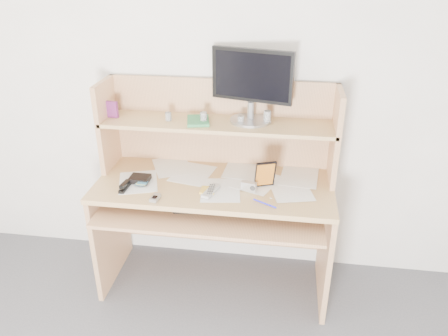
# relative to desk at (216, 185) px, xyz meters

# --- Properties ---
(back_wall) EXTENTS (3.60, 0.04, 2.50)m
(back_wall) POSITION_rel_desk_xyz_m (0.00, 0.24, 0.56)
(back_wall) COLOR white
(back_wall) RESTS_ON floor
(desk) EXTENTS (1.40, 0.70, 1.30)m
(desk) POSITION_rel_desk_xyz_m (0.00, 0.00, 0.00)
(desk) COLOR tan
(desk) RESTS_ON floor
(paper_clutter) EXTENTS (1.32, 0.54, 0.01)m
(paper_clutter) POSITION_rel_desk_xyz_m (0.00, -0.08, 0.06)
(paper_clutter) COLOR white
(paper_clutter) RESTS_ON desk
(keyboard) EXTENTS (0.53, 0.26, 0.04)m
(keyboard) POSITION_rel_desk_xyz_m (0.04, -0.16, -0.03)
(keyboard) COLOR black
(keyboard) RESTS_ON desk
(tv_remote) EXTENTS (0.09, 0.17, 0.02)m
(tv_remote) POSITION_rel_desk_xyz_m (0.00, -0.20, 0.07)
(tv_remote) COLOR #A2A29D
(tv_remote) RESTS_ON paper_clutter
(flip_phone) EXTENTS (0.05, 0.08, 0.02)m
(flip_phone) POSITION_rel_desk_xyz_m (-0.29, -0.32, 0.07)
(flip_phone) COLOR #A3A4A6
(flip_phone) RESTS_ON paper_clutter
(stapler) EXTENTS (0.04, 0.12, 0.04)m
(stapler) POSITION_rel_desk_xyz_m (-0.50, -0.23, 0.08)
(stapler) COLOR black
(stapler) RESTS_ON paper_clutter
(wallet) EXTENTS (0.12, 0.10, 0.03)m
(wallet) POSITION_rel_desk_xyz_m (-0.44, -0.13, 0.08)
(wallet) COLOR black
(wallet) RESTS_ON paper_clutter
(sticky_note_pad) EXTENTS (0.09, 0.09, 0.01)m
(sticky_note_pad) POSITION_rel_desk_xyz_m (-0.02, -0.18, 0.06)
(sticky_note_pad) COLOR gold
(sticky_note_pad) RESTS_ON desk
(digital_camera) EXTENTS (0.09, 0.05, 0.05)m
(digital_camera) POSITION_rel_desk_xyz_m (0.21, -0.15, 0.09)
(digital_camera) COLOR #B2B2B4
(digital_camera) RESTS_ON paper_clutter
(game_case) EXTENTS (0.11, 0.05, 0.17)m
(game_case) POSITION_rel_desk_xyz_m (0.30, -0.10, 0.14)
(game_case) COLOR black
(game_case) RESTS_ON paper_clutter
(blue_pen) EXTENTS (0.13, 0.08, 0.01)m
(blue_pen) POSITION_rel_desk_xyz_m (0.31, -0.29, 0.07)
(blue_pen) COLOR #1C1CD4
(blue_pen) RESTS_ON paper_clutter
(card_box) EXTENTS (0.07, 0.03, 0.10)m
(card_box) POSITION_rel_desk_xyz_m (-0.64, 0.05, 0.44)
(card_box) COLOR #A8162C
(card_box) RESTS_ON desk
(shelf_book) EXTENTS (0.16, 0.20, 0.02)m
(shelf_book) POSITION_rel_desk_xyz_m (-0.11, 0.05, 0.40)
(shelf_book) COLOR #327F52
(shelf_book) RESTS_ON desk
(chip_stack_a) EXTENTS (0.04, 0.04, 0.05)m
(chip_stack_a) POSITION_rel_desk_xyz_m (-0.29, 0.05, 0.41)
(chip_stack_a) COLOR black
(chip_stack_a) RESTS_ON desk
(chip_stack_b) EXTENTS (0.05, 0.05, 0.06)m
(chip_stack_b) POSITION_rel_desk_xyz_m (-0.08, 0.04, 0.42)
(chip_stack_b) COLOR white
(chip_stack_b) RESTS_ON desk
(chip_stack_c) EXTENTS (0.05, 0.05, 0.05)m
(chip_stack_c) POSITION_rel_desk_xyz_m (0.14, 0.06, 0.41)
(chip_stack_c) COLOR black
(chip_stack_c) RESTS_ON desk
(chip_stack_d) EXTENTS (0.04, 0.04, 0.08)m
(chip_stack_d) POSITION_rel_desk_xyz_m (0.29, 0.08, 0.42)
(chip_stack_d) COLOR white
(chip_stack_d) RESTS_ON desk
(monitor) EXTENTS (0.47, 0.24, 0.42)m
(monitor) POSITION_rel_desk_xyz_m (0.19, 0.13, 0.61)
(monitor) COLOR #A6A7AB
(monitor) RESTS_ON desk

